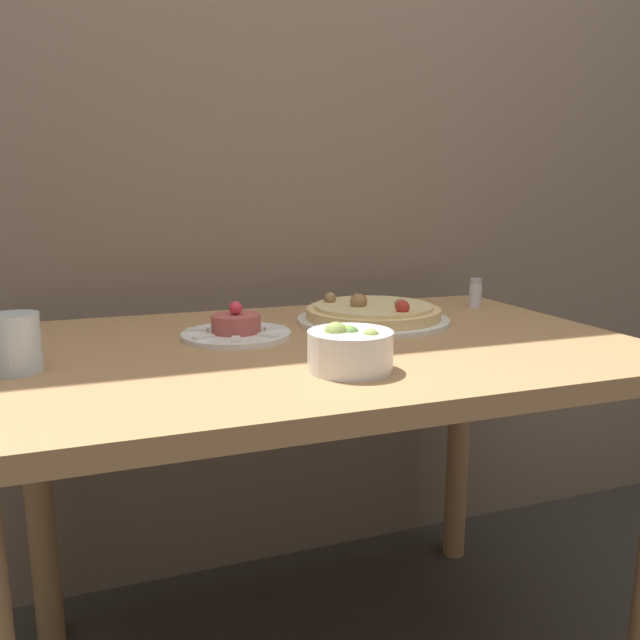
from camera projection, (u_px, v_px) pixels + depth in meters
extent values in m
cube|color=#84705B|center=(247.00, 79.00, 1.54)|extent=(8.00, 0.05, 2.60)
cube|color=#AD7F51|center=(316.00, 350.00, 1.18)|extent=(1.19, 0.77, 0.03)
cylinder|color=#AD7F51|center=(39.00, 500.00, 1.38)|extent=(0.06, 0.06, 0.71)
cylinder|color=#AD7F51|center=(458.00, 437.00, 1.74)|extent=(0.06, 0.06, 0.71)
cylinder|color=white|center=(373.00, 320.00, 1.36)|extent=(0.33, 0.33, 0.01)
cylinder|color=#E5C17F|center=(373.00, 313.00, 1.36)|extent=(0.29, 0.29, 0.02)
cylinder|color=beige|center=(373.00, 306.00, 1.35)|extent=(0.26, 0.26, 0.01)
sphere|color=#B22D23|center=(360.00, 301.00, 1.34)|extent=(0.03, 0.03, 0.03)
sphere|color=#997047|center=(358.00, 301.00, 1.33)|extent=(0.03, 0.03, 0.03)
sphere|color=#997047|center=(330.00, 298.00, 1.39)|extent=(0.03, 0.03, 0.03)
sphere|color=#B22D23|center=(403.00, 307.00, 1.27)|extent=(0.03, 0.03, 0.03)
sphere|color=#997047|center=(400.00, 304.00, 1.32)|extent=(0.02, 0.02, 0.02)
cylinder|color=white|center=(236.00, 335.00, 1.22)|extent=(0.21, 0.21, 0.01)
cylinder|color=#B2514C|center=(236.00, 323.00, 1.21)|extent=(0.10, 0.10, 0.03)
sphere|color=#E0384C|center=(236.00, 308.00, 1.20)|extent=(0.03, 0.03, 0.03)
cube|color=white|center=(275.00, 328.00, 1.24)|extent=(0.04, 0.02, 0.01)
cube|color=white|center=(253.00, 323.00, 1.29)|extent=(0.04, 0.04, 0.01)
cube|color=white|center=(220.00, 324.00, 1.28)|extent=(0.02, 0.04, 0.01)
cube|color=white|center=(198.00, 330.00, 1.22)|extent=(0.04, 0.03, 0.01)
cube|color=white|center=(203.00, 337.00, 1.16)|extent=(0.04, 0.03, 0.01)
cube|color=white|center=(236.00, 340.00, 1.14)|extent=(0.02, 0.04, 0.01)
cube|color=white|center=(268.00, 335.00, 1.17)|extent=(0.04, 0.04, 0.01)
cylinder|color=white|center=(350.00, 351.00, 0.98)|extent=(0.14, 0.14, 0.06)
sphere|color=#8EA34C|center=(336.00, 334.00, 0.97)|extent=(0.04, 0.04, 0.04)
sphere|color=#668E42|center=(350.00, 334.00, 0.97)|extent=(0.03, 0.03, 0.03)
sphere|color=#A3B25B|center=(350.00, 334.00, 0.98)|extent=(0.02, 0.02, 0.02)
sphere|color=#8EA34C|center=(345.00, 334.00, 0.98)|extent=(0.03, 0.03, 0.03)
sphere|color=#8EA34C|center=(371.00, 337.00, 0.95)|extent=(0.03, 0.03, 0.03)
cylinder|color=silver|center=(16.00, 343.00, 0.96)|extent=(0.07, 0.07, 0.09)
cylinder|color=silver|center=(475.00, 295.00, 1.54)|extent=(0.03, 0.03, 0.06)
cylinder|color=#B2B2B7|center=(476.00, 281.00, 1.53)|extent=(0.03, 0.03, 0.01)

